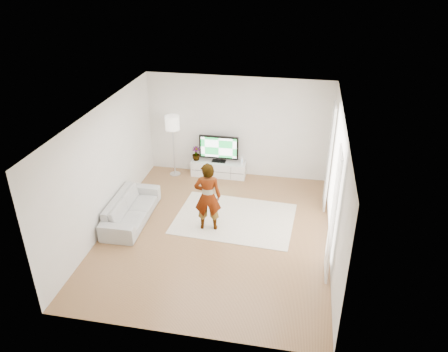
% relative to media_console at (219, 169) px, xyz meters
% --- Properties ---
extents(floor, '(6.00, 6.00, 0.00)m').
position_rel_media_console_xyz_m(floor, '(0.49, -2.76, -0.21)').
color(floor, '#A37A49').
rests_on(floor, ground).
extents(ceiling, '(6.00, 6.00, 0.00)m').
position_rel_media_console_xyz_m(ceiling, '(0.49, -2.76, 2.59)').
color(ceiling, white).
rests_on(ceiling, wall_back).
extents(wall_left, '(0.02, 6.00, 2.80)m').
position_rel_media_console_xyz_m(wall_left, '(-2.01, -2.76, 1.19)').
color(wall_left, white).
rests_on(wall_left, floor).
extents(wall_right, '(0.02, 6.00, 2.80)m').
position_rel_media_console_xyz_m(wall_right, '(2.99, -2.76, 1.19)').
color(wall_right, white).
rests_on(wall_right, floor).
extents(wall_back, '(5.00, 0.02, 2.80)m').
position_rel_media_console_xyz_m(wall_back, '(0.49, 0.24, 1.19)').
color(wall_back, white).
rests_on(wall_back, floor).
extents(wall_front, '(5.00, 0.02, 2.80)m').
position_rel_media_console_xyz_m(wall_front, '(0.49, -5.76, 1.19)').
color(wall_front, white).
rests_on(wall_front, floor).
extents(window, '(0.01, 2.60, 2.50)m').
position_rel_media_console_xyz_m(window, '(2.97, -2.46, 1.24)').
color(window, white).
rests_on(window, wall_right).
extents(curtain_near, '(0.04, 0.70, 2.60)m').
position_rel_media_console_xyz_m(curtain_near, '(2.89, -3.76, 1.14)').
color(curtain_near, white).
rests_on(curtain_near, floor).
extents(curtain_far, '(0.04, 0.70, 2.60)m').
position_rel_media_console_xyz_m(curtain_far, '(2.89, -1.16, 1.14)').
color(curtain_far, white).
rests_on(curtain_far, floor).
extents(media_console, '(1.52, 0.43, 0.43)m').
position_rel_media_console_xyz_m(media_console, '(0.00, 0.00, 0.00)').
color(media_console, white).
rests_on(media_console, floor).
extents(television, '(1.09, 0.21, 0.76)m').
position_rel_media_console_xyz_m(television, '(0.00, 0.03, 0.63)').
color(television, black).
rests_on(television, media_console).
extents(game_console, '(0.07, 0.17, 0.22)m').
position_rel_media_console_xyz_m(game_console, '(0.67, -0.00, 0.32)').
color(game_console, white).
rests_on(game_console, media_console).
extents(potted_plant, '(0.28, 0.28, 0.39)m').
position_rel_media_console_xyz_m(potted_plant, '(-0.65, 0.00, 0.41)').
color(potted_plant, '#3F7238').
rests_on(potted_plant, media_console).
extents(rug, '(2.86, 2.14, 0.01)m').
position_rel_media_console_xyz_m(rug, '(0.81, -2.13, -0.21)').
color(rug, white).
rests_on(rug, floor).
extents(player, '(0.65, 0.48, 1.63)m').
position_rel_media_console_xyz_m(player, '(0.28, -2.62, 0.62)').
color(player, '#334772').
rests_on(player, rug).
extents(sofa, '(0.84, 2.07, 0.60)m').
position_rel_media_console_xyz_m(sofa, '(-1.57, -2.61, 0.09)').
color(sofa, '#B1B1AC').
rests_on(sofa, floor).
extents(floor_lamp, '(0.39, 0.39, 1.74)m').
position_rel_media_console_xyz_m(floor_lamp, '(-1.24, -0.15, 1.26)').
color(floor_lamp, silver).
rests_on(floor_lamp, floor).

